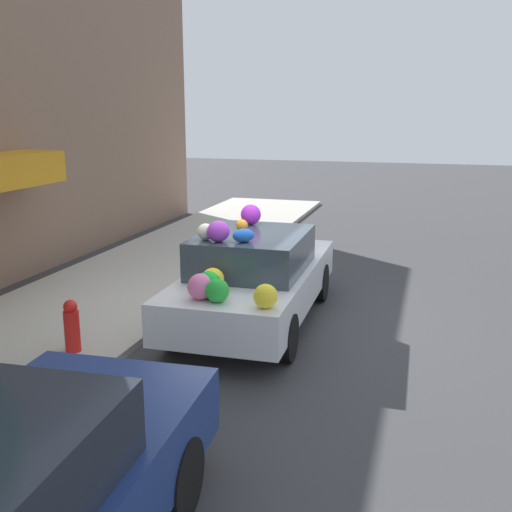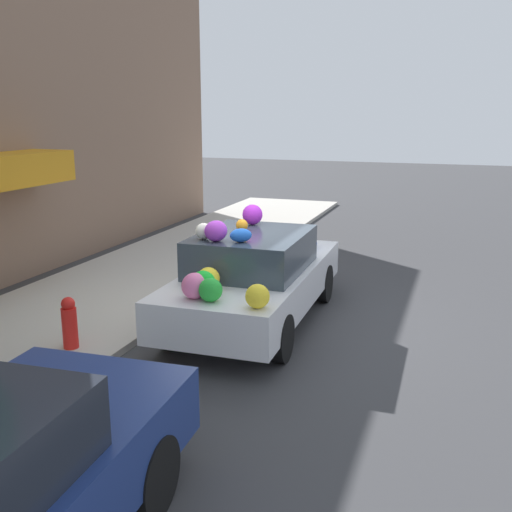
{
  "view_description": "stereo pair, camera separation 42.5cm",
  "coord_description": "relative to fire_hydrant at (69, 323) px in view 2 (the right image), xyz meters",
  "views": [
    {
      "loc": [
        -8.34,
        -2.63,
        3.16
      ],
      "look_at": [
        0.0,
        -0.14,
        1.04
      ],
      "focal_mm": 42.0,
      "sensor_mm": 36.0,
      "label": 1
    },
    {
      "loc": [
        -8.21,
        -3.03,
        3.16
      ],
      "look_at": [
        0.0,
        -0.14,
        1.04
      ],
      "focal_mm": 42.0,
      "sensor_mm": 36.0,
      "label": 2
    }
  ],
  "objects": [
    {
      "name": "art_car",
      "position": [
        1.97,
        -1.88,
        0.31
      ],
      "size": [
        4.29,
        1.81,
        1.74
      ],
      "rotation": [
        0.0,
        0.0,
        0.02
      ],
      "color": "silver",
      "rests_on": "ground"
    },
    {
      "name": "fire_hydrant",
      "position": [
        0.0,
        0.0,
        0.0
      ],
      "size": [
        0.2,
        0.2,
        0.7
      ],
      "color": "red",
      "rests_on": "sidewalk_curb"
    },
    {
      "name": "sidewalk_curb",
      "position": [
        2.02,
        0.95,
        -0.4
      ],
      "size": [
        24.0,
        3.2,
        0.1
      ],
      "color": "#B2ADA3",
      "rests_on": "ground"
    },
    {
      "name": "ground_plane",
      "position": [
        2.02,
        -1.75,
        -0.45
      ],
      "size": [
        60.0,
        60.0,
        0.0
      ],
      "primitive_type": "plane",
      "color": "#38383A"
    }
  ]
}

